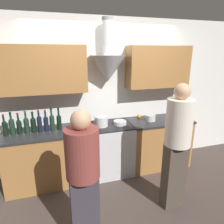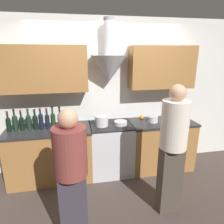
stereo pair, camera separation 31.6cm
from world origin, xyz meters
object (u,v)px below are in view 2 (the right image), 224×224
wine_bottle_1 (15,122)px  mixing_bowl (121,123)px  wine_bottle_3 (29,121)px  person_foreground_right (173,146)px  wine_bottle_8 (60,119)px  wine_bottle_2 (22,123)px  stove_range (111,148)px  wine_bottle_5 (41,121)px  wine_bottle_6 (47,120)px  wine_bottle_7 (53,120)px  person_foreground_left (71,172)px  wine_bottle_0 (8,123)px  orange_fruit (142,117)px  wine_bottle_4 (35,121)px  stock_pot (102,121)px  saucepan (153,119)px

wine_bottle_1 → mixing_bowl: size_ratio=1.58×
wine_bottle_3 → person_foreground_right: (1.87, -1.05, -0.08)m
wine_bottle_8 → wine_bottle_2: bearing=-178.9°
mixing_bowl → wine_bottle_1: bearing=177.9°
stove_range → wine_bottle_3: 1.41m
wine_bottle_5 → wine_bottle_6: (0.09, 0.01, -0.01)m
wine_bottle_7 → wine_bottle_5: bearing=-178.8°
wine_bottle_2 → wine_bottle_6: bearing=0.1°
wine_bottle_5 → wine_bottle_6: 0.09m
wine_bottle_3 → wine_bottle_8: size_ratio=0.98×
wine_bottle_3 → person_foreground_right: 2.14m
wine_bottle_6 → person_foreground_left: size_ratio=0.22×
wine_bottle_0 → orange_fruit: size_ratio=4.35×
wine_bottle_4 → wine_bottle_6: wine_bottle_6 is taller
wine_bottle_7 → wine_bottle_8: bearing=11.1°
stock_pot → wine_bottle_1: bearing=178.2°
wine_bottle_5 → saucepan: 1.84m
stove_range → stock_pot: stock_pot is taller
wine_bottle_6 → stock_pot: wine_bottle_6 is taller
wine_bottle_5 → person_foreground_right: size_ratio=0.20×
wine_bottle_6 → wine_bottle_7: bearing=-6.4°
wine_bottle_0 → person_foreground_left: (0.93, -1.22, -0.17)m
stove_range → orange_fruit: bearing=16.3°
saucepan → person_foreground_right: 1.03m
wine_bottle_6 → person_foreground_left: 1.30m
stove_range → wine_bottle_3: (-1.29, 0.02, 0.57)m
wine_bottle_8 → person_foreground_left: person_foreground_left is taller
wine_bottle_7 → orange_fruit: wine_bottle_7 is taller
wine_bottle_4 → person_foreground_left: (0.54, -1.24, -0.18)m
stove_range → person_foreground_left: person_foreground_left is taller
wine_bottle_4 → wine_bottle_2: bearing=-177.0°
wine_bottle_7 → wine_bottle_0: bearing=-179.9°
stove_range → stock_pot: (-0.16, -0.02, 0.52)m
wine_bottle_8 → person_foreground_left: 1.27m
orange_fruit → wine_bottle_2: bearing=-175.5°
mixing_bowl → person_foreground_left: bearing=-124.5°
wine_bottle_6 → mixing_bowl: size_ratio=1.55×
wine_bottle_5 → stock_pot: wine_bottle_5 is taller
wine_bottle_5 → wine_bottle_3: bearing=176.8°
wine_bottle_0 → wine_bottle_7: 0.65m
wine_bottle_5 → mixing_bowl: (1.26, -0.05, -0.11)m
wine_bottle_2 → wine_bottle_3: (0.10, -0.00, 0.01)m
wine_bottle_0 → wine_bottle_7: bearing=0.1°
person_foreground_right → wine_bottle_8: bearing=142.8°
wine_bottle_7 → stock_pot: 0.77m
wine_bottle_4 → wine_bottle_7: bearing=-4.1°
orange_fruit → wine_bottle_6: bearing=-174.5°
orange_fruit → saucepan: bearing=-53.0°
orange_fruit → person_foreground_left: person_foreground_left is taller
wine_bottle_4 → person_foreground_right: person_foreground_right is taller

